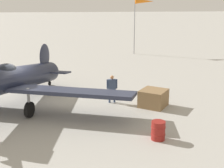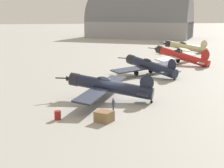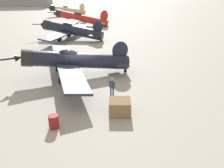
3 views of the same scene
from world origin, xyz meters
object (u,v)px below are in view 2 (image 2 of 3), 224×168
equipment_crate (104,116)px  airplane_mid_apron (149,66)px  ground_crew_mechanic (113,104)px  fuel_drum (58,115)px  airplane_foreground (107,86)px  airplane_far_line (180,56)px  airplane_outer_stand (185,47)px

equipment_crate → airplane_mid_apron: bearing=67.6°
ground_crew_mechanic → airplane_mid_apron: bearing=-110.7°
fuel_drum → airplane_foreground: bearing=51.4°
airplane_mid_apron → airplane_foreground: bearing=116.4°
airplane_foreground → airplane_far_line: 28.59m
airplane_mid_apron → ground_crew_mechanic: size_ratio=7.27×
airplane_foreground → airplane_mid_apron: 16.11m
airplane_far_line → ground_crew_mechanic: bearing=106.6°
airplane_foreground → airplane_mid_apron: bearing=-96.2°
airplane_foreground → equipment_crate: 7.76m
airplane_outer_stand → fuel_drum: (-27.06, -46.84, -0.94)m
airplane_mid_apron → equipment_crate: 23.47m
airplane_outer_stand → fuel_drum: 54.10m
airplane_outer_stand → ground_crew_mechanic: bearing=73.1°
airplane_outer_stand → ground_crew_mechanic: airplane_outer_stand is taller
airplane_mid_apron → airplane_far_line: (7.88, 9.81, 0.07)m
airplane_foreground → fuel_drum: size_ratio=16.40×
airplane_foreground → ground_crew_mechanic: bearing=112.3°
airplane_far_line → ground_crew_mechanic: 33.33m
airplane_mid_apron → fuel_drum: 24.36m
airplane_foreground → ground_crew_mechanic: size_ratio=8.23×
ground_crew_mechanic → equipment_crate: bearing=64.5°
airplane_mid_apron → airplane_outer_stand: (14.07, 26.26, -0.08)m
airplane_outer_stand → equipment_crate: airplane_outer_stand is taller
airplane_far_line → equipment_crate: airplane_far_line is taller
airplane_foreground → airplane_far_line: (15.70, 23.89, -0.06)m
airplane_foreground → equipment_crate: size_ratio=6.90×
fuel_drum → ground_crew_mechanic: bearing=11.2°
airplane_foreground → equipment_crate: airplane_foreground is taller
equipment_crate → fuel_drum: equipment_crate is taller
airplane_mid_apron → airplane_far_line: 12.58m
airplane_far_line → equipment_crate: bearing=106.7°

